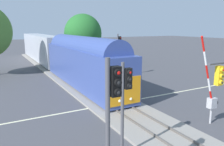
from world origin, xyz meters
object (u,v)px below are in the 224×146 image
at_px(traffic_signal_near_left, 112,112).
at_px(traffic_signal_far_side, 119,49).
at_px(traffic_signal_median, 125,95).
at_px(elm_centre_background, 83,33).
at_px(crossing_gate_near, 211,96).
at_px(commuter_train, 57,52).

relative_size(traffic_signal_near_left, traffic_signal_far_side, 0.99).
bearing_deg(traffic_signal_median, elm_centre_background, 72.12).
xyz_separation_m(crossing_gate_near, elm_centre_background, (2.81, 30.10, 3.29)).
distance_m(commuter_train, crossing_gate_near, 23.93).
bearing_deg(elm_centre_background, traffic_signal_far_side, -94.00).
height_order(traffic_signal_near_left, elm_centre_background, elm_centre_background).
height_order(traffic_signal_near_left, traffic_signal_far_side, traffic_signal_far_side).
distance_m(crossing_gate_near, elm_centre_background, 30.41).
distance_m(commuter_train, traffic_signal_median, 24.53).
height_order(commuter_train, traffic_signal_median, commuter_train).
bearing_deg(elm_centre_background, crossing_gate_near, -95.33).
relative_size(crossing_gate_near, traffic_signal_median, 1.22).
distance_m(commuter_train, traffic_signal_near_left, 27.38).
height_order(traffic_signal_near_left, traffic_signal_median, traffic_signal_near_left).
height_order(crossing_gate_near, traffic_signal_near_left, crossing_gate_near).
height_order(commuter_train, crossing_gate_near, crossing_gate_near).
height_order(crossing_gate_near, traffic_signal_median, crossing_gate_near).
distance_m(crossing_gate_near, traffic_signal_near_left, 9.95).
relative_size(commuter_train, elm_centre_background, 4.71).
xyz_separation_m(traffic_signal_near_left, traffic_signal_far_side, (11.01, 18.46, 0.04)).
bearing_deg(traffic_signal_median, commuter_train, 82.44).
distance_m(crossing_gate_near, traffic_signal_far_side, 15.42).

